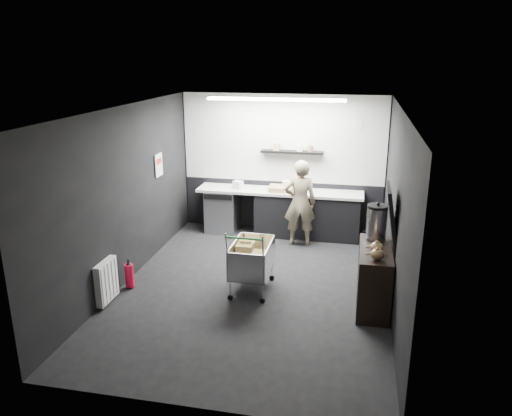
# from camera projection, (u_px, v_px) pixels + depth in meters

# --- Properties ---
(floor) EXTENTS (5.50, 5.50, 0.00)m
(floor) POSITION_uv_depth(u_px,v_px,m) (254.00, 288.00, 7.62)
(floor) COLOR black
(floor) RESTS_ON ground
(ceiling) EXTENTS (5.50, 5.50, 0.00)m
(ceiling) POSITION_uv_depth(u_px,v_px,m) (253.00, 109.00, 6.82)
(ceiling) COLOR silver
(ceiling) RESTS_ON wall_back
(wall_back) EXTENTS (5.50, 0.00, 5.50)m
(wall_back) POSITION_uv_depth(u_px,v_px,m) (282.00, 164.00, 9.79)
(wall_back) COLOR black
(wall_back) RESTS_ON floor
(wall_front) EXTENTS (5.50, 0.00, 5.50)m
(wall_front) POSITION_uv_depth(u_px,v_px,m) (192.00, 287.00, 4.65)
(wall_front) COLOR black
(wall_front) RESTS_ON floor
(wall_left) EXTENTS (0.00, 5.50, 5.50)m
(wall_left) POSITION_uv_depth(u_px,v_px,m) (125.00, 196.00, 7.60)
(wall_left) COLOR black
(wall_left) RESTS_ON floor
(wall_right) EXTENTS (0.00, 5.50, 5.50)m
(wall_right) POSITION_uv_depth(u_px,v_px,m) (396.00, 212.00, 6.83)
(wall_right) COLOR black
(wall_right) RESTS_ON floor
(kitchen_wall_panel) EXTENTS (3.95, 0.02, 1.70)m
(kitchen_wall_panel) POSITION_uv_depth(u_px,v_px,m) (283.00, 139.00, 9.62)
(kitchen_wall_panel) COLOR silver
(kitchen_wall_panel) RESTS_ON wall_back
(dado_panel) EXTENTS (3.95, 0.02, 1.00)m
(dado_panel) POSITION_uv_depth(u_px,v_px,m) (282.00, 205.00, 10.02)
(dado_panel) COLOR black
(dado_panel) RESTS_ON wall_back
(floating_shelf) EXTENTS (1.20, 0.22, 0.04)m
(floating_shelf) POSITION_uv_depth(u_px,v_px,m) (292.00, 152.00, 9.55)
(floating_shelf) COLOR black
(floating_shelf) RESTS_ON wall_back
(wall_clock) EXTENTS (0.20, 0.03, 0.20)m
(wall_clock) POSITION_uv_depth(u_px,v_px,m) (357.00, 125.00, 9.25)
(wall_clock) COLOR silver
(wall_clock) RESTS_ON wall_back
(poster) EXTENTS (0.02, 0.30, 0.40)m
(poster) POSITION_uv_depth(u_px,v_px,m) (159.00, 165.00, 8.76)
(poster) COLOR silver
(poster) RESTS_ON wall_left
(poster_red_band) EXTENTS (0.02, 0.22, 0.10)m
(poster_red_band) POSITION_uv_depth(u_px,v_px,m) (159.00, 161.00, 8.73)
(poster_red_band) COLOR red
(poster_red_band) RESTS_ON poster
(radiator) EXTENTS (0.10, 0.50, 0.60)m
(radiator) POSITION_uv_depth(u_px,v_px,m) (106.00, 281.00, 7.05)
(radiator) COLOR silver
(radiator) RESTS_ON wall_left
(ceiling_strip) EXTENTS (2.40, 0.20, 0.04)m
(ceiling_strip) POSITION_uv_depth(u_px,v_px,m) (276.00, 99.00, 8.55)
(ceiling_strip) COLOR white
(ceiling_strip) RESTS_ON ceiling
(prep_counter) EXTENTS (3.20, 0.61, 0.90)m
(prep_counter) POSITION_uv_depth(u_px,v_px,m) (286.00, 213.00, 9.72)
(prep_counter) COLOR black
(prep_counter) RESTS_ON floor
(person) EXTENTS (0.64, 0.46, 1.61)m
(person) POSITION_uv_depth(u_px,v_px,m) (300.00, 203.00, 9.13)
(person) COLOR #B8B092
(person) RESTS_ON floor
(shopping_cart) EXTENTS (0.56, 0.92, 1.02)m
(shopping_cart) POSITION_uv_depth(u_px,v_px,m) (252.00, 260.00, 7.43)
(shopping_cart) COLOR silver
(shopping_cart) RESTS_ON floor
(sideboard) EXTENTS (0.50, 1.17, 1.75)m
(sideboard) POSITION_uv_depth(u_px,v_px,m) (375.00, 269.00, 6.95)
(sideboard) COLOR black
(sideboard) RESTS_ON floor
(fire_extinguisher) EXTENTS (0.14, 0.14, 0.45)m
(fire_extinguisher) POSITION_uv_depth(u_px,v_px,m) (129.00, 275.00, 7.57)
(fire_extinguisher) COLOR red
(fire_extinguisher) RESTS_ON floor
(cardboard_box) EXTENTS (0.51, 0.40, 0.10)m
(cardboard_box) POSITION_uv_depth(u_px,v_px,m) (282.00, 189.00, 9.54)
(cardboard_box) COLOR #9B8552
(cardboard_box) RESTS_ON prep_counter
(pink_tub) EXTENTS (0.19, 0.19, 0.19)m
(pink_tub) POSITION_uv_depth(u_px,v_px,m) (287.00, 186.00, 9.56)
(pink_tub) COLOR silver
(pink_tub) RESTS_ON prep_counter
(white_container) EXTENTS (0.21, 0.19, 0.15)m
(white_container) POSITION_uv_depth(u_px,v_px,m) (238.00, 185.00, 9.70)
(white_container) COLOR silver
(white_container) RESTS_ON prep_counter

